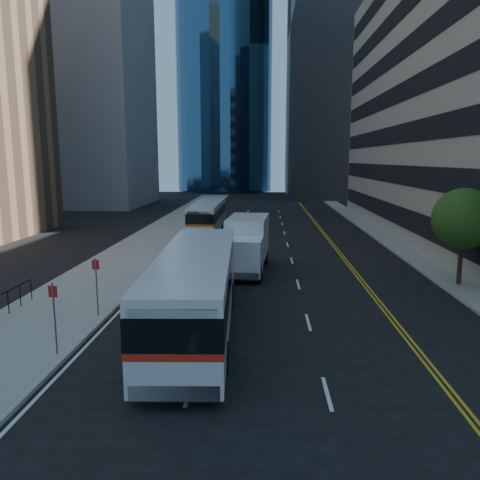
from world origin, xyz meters
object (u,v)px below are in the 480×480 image
Objects in this scene: bus_front at (196,288)px; box_truck at (246,244)px; bus_rear at (208,216)px; street_tree at (464,219)px.

bus_front is 10.26m from box_truck.
box_truck reaches higher than bus_rear.
street_tree is at bearing -10.21° from box_truck.
street_tree reaches higher than bus_front.
street_tree is at bearing -48.92° from bus_rear.
bus_rear is at bearing 130.99° from street_tree.
box_truck is (4.15, -15.01, 0.18)m from bus_rear.
street_tree reaches higher than box_truck.
bus_front is at bearing -94.48° from box_truck.
street_tree is 11.98m from box_truck.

